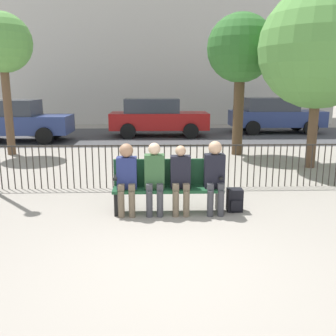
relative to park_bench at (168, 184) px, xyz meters
The scene contains 15 objects.
ground_plane 2.13m from the park_bench, 90.00° to the right, with size 80.00×80.00×0.00m, color gray.
park_bench is the anchor object (origin of this frame).
seated_person_0 0.75m from the park_bench, 169.70° to the right, with size 0.34×0.39×1.23m.
seated_person_1 0.33m from the park_bench, 151.15° to the right, with size 0.34×0.39×1.24m.
seated_person_2 0.30m from the park_bench, 31.45° to the right, with size 0.34×0.39×1.19m.
seated_person_3 0.84m from the park_bench, ahead, with size 0.34×0.39×1.27m.
backpack 1.22m from the park_bench, ahead, with size 0.26×0.27×0.40m.
fence_railing 1.55m from the park_bench, 90.60° to the left, with size 9.01×0.03×0.95m.
tree_0 8.03m from the park_bench, 130.29° to the left, with size 1.81×1.81×4.35m.
tree_1 6.57m from the park_bench, 66.16° to the left, with size 2.07×2.07×4.33m.
tree_2 5.91m from the park_bench, 41.08° to the left, with size 3.09×3.09×4.66m.
street_surface 9.95m from the park_bench, 90.00° to the left, with size 24.00×6.00×0.01m.
parked_car_0 9.99m from the park_bench, 90.70° to the left, with size 4.20×1.94×1.62m.
parked_car_1 12.18m from the park_bench, 64.01° to the left, with size 4.20×1.94×1.62m.
parked_car_2 10.38m from the park_bench, 123.77° to the left, with size 4.20×1.94×1.62m.
Camera 1 is at (-0.22, -4.28, 2.20)m, focal length 40.00 mm.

